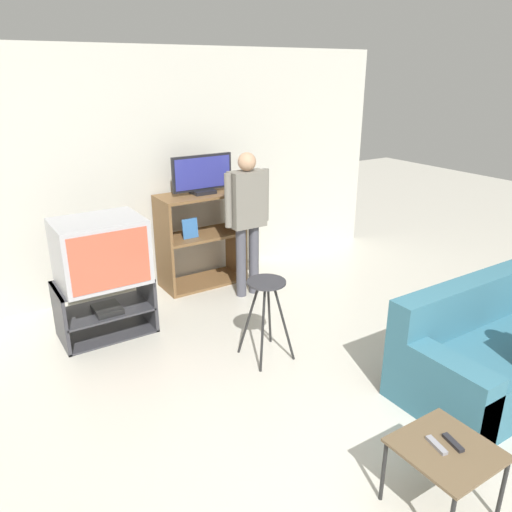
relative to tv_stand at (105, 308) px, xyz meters
name	(u,v)px	position (x,y,z in m)	size (l,w,h in m)	color
wall_back	(141,174)	(0.76, 0.89, 1.03)	(6.40, 0.06, 2.60)	beige
tv_stand	(105,308)	(0.00, 0.00, 0.00)	(0.85, 0.50, 0.54)	#38383D
television_main	(100,251)	(0.01, -0.02, 0.57)	(0.76, 0.60, 0.59)	#B2B2B7
media_shelf	(201,239)	(1.31, 0.58, 0.28)	(0.95, 0.47, 1.07)	brown
television_flat	(202,175)	(1.35, 0.57, 1.01)	(0.71, 0.20, 0.43)	black
folding_stool	(266,297)	(1.04, -1.15, 0.30)	(0.37, 0.38, 0.72)	black
snack_table	(446,455)	(0.96, -3.03, 0.12)	(0.50, 0.50, 0.43)	brown
remote_control_black	(453,443)	(1.02, -3.03, 0.18)	(0.04, 0.14, 0.02)	#232328
remote_control_white	(437,445)	(0.92, -2.99, 0.18)	(0.04, 0.14, 0.02)	gray
couch	(499,350)	(2.39, -2.45, 0.01)	(1.82, 0.84, 0.80)	teal
person_standing_adult	(247,212)	(1.59, 0.04, 0.68)	(0.53, 0.20, 1.57)	#4C4C56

